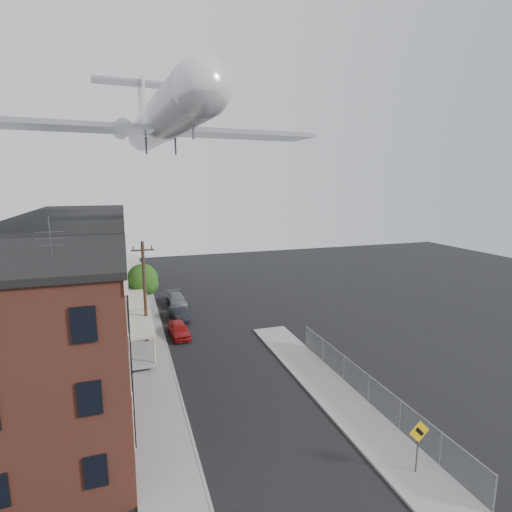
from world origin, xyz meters
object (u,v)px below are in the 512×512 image
(warning_sign, at_px, (419,438))
(car_near, at_px, (179,330))
(street_tree, at_px, (144,280))
(utility_pole, at_px, (145,294))
(car_mid, at_px, (179,314))
(airplane, at_px, (161,121))
(car_far, at_px, (177,300))

(warning_sign, height_order, car_near, warning_sign)
(street_tree, height_order, car_near, street_tree)
(utility_pole, bearing_deg, car_near, 31.34)
(car_mid, height_order, airplane, airplane)
(warning_sign, xyz_separation_m, car_mid, (-7.76, 25.25, -1.26))
(car_near, relative_size, car_mid, 1.04)
(car_mid, bearing_deg, warning_sign, -79.51)
(airplane, bearing_deg, car_mid, 70.38)
(car_near, bearing_deg, utility_pole, -152.47)
(car_far, bearing_deg, airplane, -103.11)
(warning_sign, distance_m, utility_pole, 22.25)
(utility_pole, xyz_separation_m, airplane, (2.06, 2.35, 13.90))
(utility_pole, bearing_deg, airplane, 48.77)
(warning_sign, bearing_deg, airplane, 113.16)
(warning_sign, distance_m, airplane, 28.62)
(car_far, relative_size, airplane, 0.16)
(car_mid, xyz_separation_m, car_far, (0.36, 4.94, 0.04))
(car_near, distance_m, car_mid, 4.54)
(warning_sign, bearing_deg, street_tree, 110.58)
(street_tree, relative_size, car_near, 1.31)
(warning_sign, relative_size, airplane, 0.10)
(warning_sign, bearing_deg, car_mid, 107.08)
(utility_pole, distance_m, car_near, 5.19)
(utility_pole, relative_size, street_tree, 1.73)
(warning_sign, height_order, car_far, warning_sign)
(car_mid, height_order, car_far, car_far)
(street_tree, relative_size, car_mid, 1.37)
(car_near, bearing_deg, street_tree, 103.18)
(warning_sign, relative_size, street_tree, 0.54)
(street_tree, distance_m, car_near, 9.01)
(warning_sign, distance_m, street_tree, 30.96)
(car_far, distance_m, airplane, 20.04)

